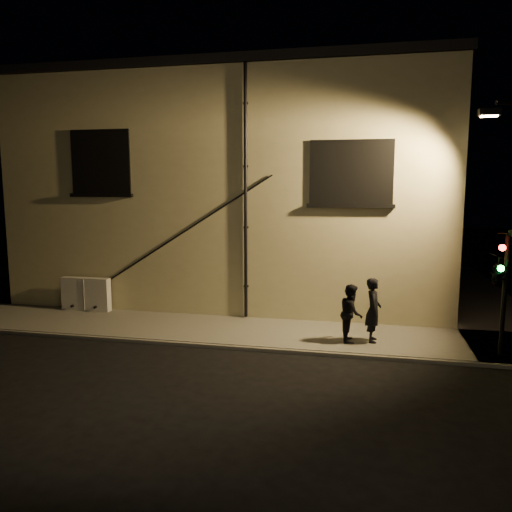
% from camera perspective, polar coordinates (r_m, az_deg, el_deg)
% --- Properties ---
extents(ground, '(90.00, 90.00, 0.00)m').
position_cam_1_polar(ground, '(14.08, 3.35, -10.92)').
color(ground, black).
extents(sidewalk, '(21.00, 16.00, 0.12)m').
position_cam_1_polar(sidewalk, '(18.14, 9.32, -6.47)').
color(sidewalk, '#636259').
rests_on(sidewalk, ground).
extents(building, '(16.20, 12.23, 8.80)m').
position_cam_1_polar(building, '(22.72, -0.63, 7.61)').
color(building, '#C2BA8B').
rests_on(building, ground).
extents(utility_cabinet, '(1.81, 0.30, 1.19)m').
position_cam_1_polar(utility_cabinet, '(18.96, -18.85, -4.14)').
color(utility_cabinet, silver).
rests_on(utility_cabinet, sidewalk).
extents(pedestrian_a, '(0.45, 0.68, 1.85)m').
position_cam_1_polar(pedestrian_a, '(14.73, 13.25, -6.02)').
color(pedestrian_a, black).
rests_on(pedestrian_a, sidewalk).
extents(pedestrian_b, '(0.66, 0.83, 1.67)m').
position_cam_1_polar(pedestrian_b, '(14.65, 10.83, -6.41)').
color(pedestrian_b, black).
rests_on(pedestrian_b, sidewalk).
extents(traffic_signal, '(1.20, 1.95, 3.33)m').
position_cam_1_polar(traffic_signal, '(14.29, 25.98, -1.70)').
color(traffic_signal, black).
rests_on(traffic_signal, sidewalk).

